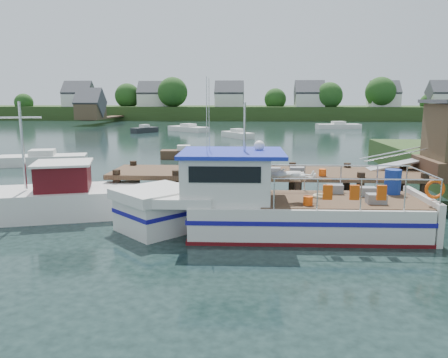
# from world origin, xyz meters

# --- Properties ---
(ground_plane) EXTENTS (160.00, 160.00, 0.00)m
(ground_plane) POSITION_xyz_m (0.00, 0.00, 0.00)
(ground_plane) COLOR black
(far_shore) EXTENTS (140.00, 42.55, 9.22)m
(far_shore) POSITION_xyz_m (0.01, 82.37, 2.10)
(far_shore) COLOR #29421B
(far_shore) RESTS_ON ground
(dock) EXTENTS (16.60, 3.00, 4.78)m
(dock) POSITION_xyz_m (6.51, 0.01, 2.24)
(dock) COLOR #493423
(dock) RESTS_ON ground
(lobster_boat) EXTENTS (10.98, 3.40, 5.21)m
(lobster_boat) POSITION_xyz_m (0.61, -4.40, 0.95)
(lobster_boat) COLOR silver
(lobster_boat) RESTS_ON ground
(work_boat) EXTENTS (8.36, 4.44, 4.41)m
(work_boat) POSITION_xyz_m (-8.03, -2.96, 0.70)
(work_boat) COLOR silver
(work_boat) RESTS_ON ground
(moored_rowboat) EXTENTS (3.59, 1.50, 1.02)m
(moored_rowboat) POSITION_xyz_m (-5.11, 14.12, 0.38)
(moored_rowboat) COLOR #493423
(moored_rowboat) RESTS_ON ground
(moored_far) EXTENTS (6.85, 3.11, 1.12)m
(moored_far) POSITION_xyz_m (13.31, 49.79, 0.42)
(moored_far) COLOR silver
(moored_far) RESTS_ON ground
(moored_a) EXTENTS (6.08, 3.48, 1.06)m
(moored_a) POSITION_xyz_m (-14.33, 10.15, 0.39)
(moored_a) COLOR silver
(moored_a) RESTS_ON ground
(moored_b) EXTENTS (4.07, 4.99, 1.08)m
(moored_b) POSITION_xyz_m (-1.65, 32.41, 0.40)
(moored_b) COLOR silver
(moored_b) RESTS_ON ground
(moored_c) EXTENTS (7.20, 2.86, 1.11)m
(moored_c) POSITION_xyz_m (16.84, 20.67, 0.41)
(moored_c) COLOR silver
(moored_c) RESTS_ON ground
(moored_d) EXTENTS (6.34, 5.71, 1.09)m
(moored_d) POSITION_xyz_m (-8.91, 42.34, 0.40)
(moored_d) COLOR silver
(moored_d) RESTS_ON ground
(moored_e) EXTENTS (3.25, 4.05, 1.09)m
(moored_e) POSITION_xyz_m (-14.57, 39.95, 0.40)
(moored_e) COLOR black
(moored_e) RESTS_ON ground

